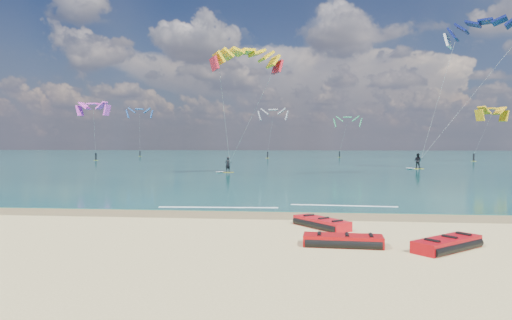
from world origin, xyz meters
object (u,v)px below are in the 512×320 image
Objects in this scene: packed_kite_left at (343,246)px; kitesurfer_main at (237,107)px; kitesurfer_far at (452,90)px; packed_kite_mid at (321,228)px; packed_kite_right at (447,250)px.

kitesurfer_main is (-8.08, 32.42, 7.00)m from packed_kite_left.
kitesurfer_far is at bearing -3.38° from kitesurfer_main.
packed_kite_left is 34.13m from kitesurfer_main.
kitesurfer_far reaches higher than kitesurfer_main.
packed_kite_mid is 0.14× the size of kitesurfer_far.
kitesurfer_main is 26.90m from kitesurfer_far.
packed_kite_right is (3.67, -3.32, 0.00)m from packed_kite_mid.
packed_kite_left is 3.19m from packed_kite_mid.
packed_kite_mid is at bearing 103.18° from packed_kite_left.
packed_kite_mid is at bearing 96.40° from packed_kite_right.
kitesurfer_main is at bearing 155.02° from packed_kite_mid.
packed_kite_left is 0.99× the size of packed_kite_mid.
kitesurfer_far reaches higher than packed_kite_left.
packed_kite_left is 46.91m from kitesurfer_far.
kitesurfer_far is (17.13, 39.64, 9.77)m from packed_kite_mid.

